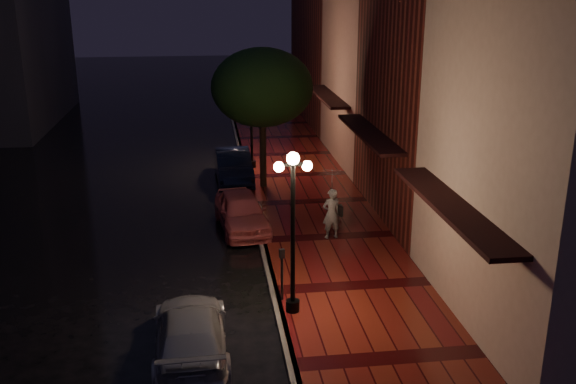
{
  "coord_description": "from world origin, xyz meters",
  "views": [
    {
      "loc": [
        -1.72,
        -19.93,
        8.35
      ],
      "look_at": [
        1.04,
        1.23,
        1.4
      ],
      "focal_mm": 40.0,
      "sensor_mm": 36.0,
      "label": 1
    }
  ],
  "objects_px": {
    "pink_car": "(241,211)",
    "silver_car": "(191,333)",
    "parking_meter": "(282,269)",
    "street_tree": "(262,90)",
    "streetlamp_far": "(251,116)",
    "streetlamp_near": "(293,224)",
    "navy_car": "(233,166)",
    "woman_with_umbrella": "(332,193)"
  },
  "relations": [
    {
      "from": "streetlamp_far",
      "to": "silver_car",
      "type": "relative_size",
      "value": 1.03
    },
    {
      "from": "silver_car",
      "to": "parking_meter",
      "type": "relative_size",
      "value": 2.82
    },
    {
      "from": "streetlamp_near",
      "to": "silver_car",
      "type": "bearing_deg",
      "value": -148.71
    },
    {
      "from": "pink_car",
      "to": "woman_with_umbrella",
      "type": "bearing_deg",
      "value": -34.35
    },
    {
      "from": "pink_car",
      "to": "silver_car",
      "type": "height_order",
      "value": "pink_car"
    },
    {
      "from": "street_tree",
      "to": "streetlamp_near",
      "type": "bearing_deg",
      "value": -91.35
    },
    {
      "from": "street_tree",
      "to": "silver_car",
      "type": "bearing_deg",
      "value": -102.88
    },
    {
      "from": "streetlamp_far",
      "to": "navy_car",
      "type": "xyz_separation_m",
      "value": [
        -0.95,
        -1.66,
        -1.9
      ]
    },
    {
      "from": "streetlamp_near",
      "to": "silver_car",
      "type": "distance_m",
      "value": 3.65
    },
    {
      "from": "streetlamp_far",
      "to": "street_tree",
      "type": "height_order",
      "value": "street_tree"
    },
    {
      "from": "parking_meter",
      "to": "navy_car",
      "type": "bearing_deg",
      "value": 81.03
    },
    {
      "from": "silver_car",
      "to": "pink_car",
      "type": "bearing_deg",
      "value": -103.25
    },
    {
      "from": "parking_meter",
      "to": "streetlamp_far",
      "type": "bearing_deg",
      "value": 76.5
    },
    {
      "from": "street_tree",
      "to": "streetlamp_far",
      "type": "bearing_deg",
      "value": 94.91
    },
    {
      "from": "streetlamp_near",
      "to": "navy_car",
      "type": "bearing_deg",
      "value": 94.4
    },
    {
      "from": "silver_car",
      "to": "parking_meter",
      "type": "xyz_separation_m",
      "value": [
        2.42,
        2.25,
        0.44
      ]
    },
    {
      "from": "streetlamp_far",
      "to": "pink_car",
      "type": "xyz_separation_m",
      "value": [
        -0.95,
        -7.56,
        -1.93
      ]
    },
    {
      "from": "streetlamp_far",
      "to": "navy_car",
      "type": "bearing_deg",
      "value": -119.84
    },
    {
      "from": "pink_car",
      "to": "silver_car",
      "type": "bearing_deg",
      "value": -108.34
    },
    {
      "from": "woman_with_umbrella",
      "to": "parking_meter",
      "type": "height_order",
      "value": "woman_with_umbrella"
    },
    {
      "from": "silver_car",
      "to": "parking_meter",
      "type": "distance_m",
      "value": 3.33
    },
    {
      "from": "street_tree",
      "to": "navy_car",
      "type": "distance_m",
      "value": 3.98
    },
    {
      "from": "navy_car",
      "to": "silver_car",
      "type": "distance_m",
      "value": 14.04
    },
    {
      "from": "silver_car",
      "to": "streetlamp_far",
      "type": "bearing_deg",
      "value": -101.06
    },
    {
      "from": "streetlamp_near",
      "to": "parking_meter",
      "type": "bearing_deg",
      "value": 106.97
    },
    {
      "from": "streetlamp_near",
      "to": "streetlamp_far",
      "type": "height_order",
      "value": "same"
    },
    {
      "from": "street_tree",
      "to": "pink_car",
      "type": "relative_size",
      "value": 1.47
    },
    {
      "from": "streetlamp_far",
      "to": "woman_with_umbrella",
      "type": "distance_m",
      "value": 9.35
    },
    {
      "from": "streetlamp_near",
      "to": "pink_car",
      "type": "bearing_deg",
      "value": 98.39
    },
    {
      "from": "streetlamp_near",
      "to": "street_tree",
      "type": "xyz_separation_m",
      "value": [
        0.26,
        10.99,
        1.64
      ]
    },
    {
      "from": "silver_car",
      "to": "woman_with_umbrella",
      "type": "distance_m",
      "value": 8.04
    },
    {
      "from": "streetlamp_near",
      "to": "navy_car",
      "type": "height_order",
      "value": "streetlamp_near"
    },
    {
      "from": "streetlamp_near",
      "to": "streetlamp_far",
      "type": "distance_m",
      "value": 14.0
    },
    {
      "from": "silver_car",
      "to": "navy_car",
      "type": "bearing_deg",
      "value": -98.35
    },
    {
      "from": "navy_car",
      "to": "woman_with_umbrella",
      "type": "distance_m",
      "value": 8.07
    },
    {
      "from": "parking_meter",
      "to": "silver_car",
      "type": "bearing_deg",
      "value": -149.75
    },
    {
      "from": "pink_car",
      "to": "street_tree",
      "type": "bearing_deg",
      "value": 68.5
    },
    {
      "from": "navy_car",
      "to": "woman_with_umbrella",
      "type": "relative_size",
      "value": 1.76
    },
    {
      "from": "streetlamp_far",
      "to": "streetlamp_near",
      "type": "bearing_deg",
      "value": -90.0
    },
    {
      "from": "pink_car",
      "to": "navy_car",
      "type": "height_order",
      "value": "navy_car"
    },
    {
      "from": "street_tree",
      "to": "pink_car",
      "type": "height_order",
      "value": "street_tree"
    },
    {
      "from": "pink_car",
      "to": "navy_car",
      "type": "bearing_deg",
      "value": 83.39
    }
  ]
}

